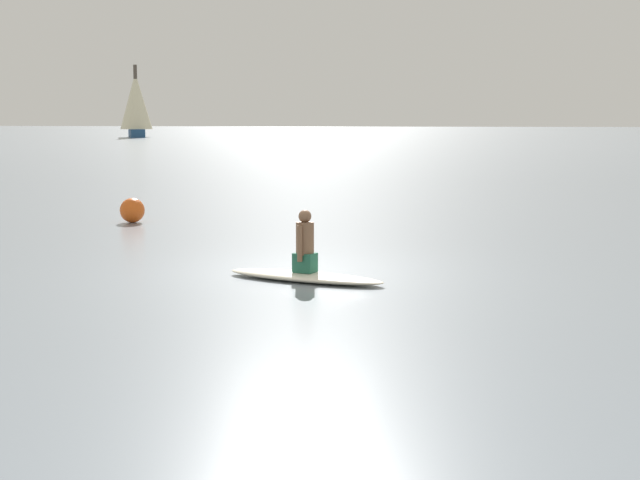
% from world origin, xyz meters
% --- Properties ---
extents(ground_plane, '(400.00, 400.00, 0.00)m').
position_xyz_m(ground_plane, '(0.00, 0.00, 0.00)').
color(ground_plane, gray).
extents(surfboard, '(1.50, 2.72, 0.14)m').
position_xyz_m(surfboard, '(0.84, 0.26, 0.07)').
color(surfboard, silver).
rests_on(surfboard, ground).
extents(person_paddler, '(0.42, 0.39, 0.97)m').
position_xyz_m(person_paddler, '(0.84, 0.26, 0.57)').
color(person_paddler, '#26664C').
rests_on(person_paddler, surfboard).
extents(sailboat_center_horizon, '(5.47, 4.83, 8.29)m').
position_xyz_m(sailboat_center_horizon, '(-91.59, -34.10, 3.88)').
color(sailboat_center_horizon, navy).
rests_on(sailboat_center_horizon, ground).
extents(buoy_marker, '(0.59, 0.59, 0.59)m').
position_xyz_m(buoy_marker, '(-6.52, -5.06, 0.29)').
color(buoy_marker, '#E55919').
rests_on(buoy_marker, ground).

